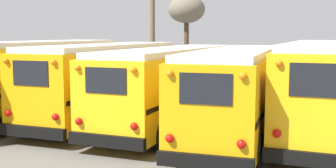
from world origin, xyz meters
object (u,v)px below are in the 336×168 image
(school_bus_1, at_px, (110,78))
(school_bus_2, at_px, (172,82))
(bare_tree_2, at_px, (187,11))
(school_bus_4, at_px, (324,85))
(school_bus_0, at_px, (35,77))
(school_bus_3, at_px, (238,88))
(utility_pole, at_px, (152,20))

(school_bus_1, height_order, school_bus_2, school_bus_1)
(school_bus_1, xyz_separation_m, bare_tree_2, (-1.74, 15.80, 3.65))
(school_bus_4, bearing_deg, school_bus_1, 177.75)
(school_bus_1, distance_m, school_bus_2, 2.85)
(school_bus_0, distance_m, school_bus_3, 8.56)
(utility_pole, bearing_deg, school_bus_2, -63.03)
(school_bus_0, xyz_separation_m, school_bus_3, (8.56, 0.19, -0.10))
(utility_pole, height_order, bare_tree_2, utility_pole)
(school_bus_4, height_order, bare_tree_2, bare_tree_2)
(school_bus_4, relative_size, utility_pole, 1.16)
(school_bus_0, height_order, school_bus_1, school_bus_0)
(school_bus_0, height_order, school_bus_3, school_bus_0)
(school_bus_2, bearing_deg, school_bus_1, -179.96)
(school_bus_1, height_order, school_bus_4, school_bus_4)
(school_bus_3, bearing_deg, school_bus_4, 14.12)
(school_bus_2, relative_size, utility_pole, 1.25)
(school_bus_4, bearing_deg, school_bus_2, 176.60)
(school_bus_1, height_order, school_bus_3, school_bus_1)
(school_bus_2, bearing_deg, school_bus_4, -3.40)
(utility_pole, bearing_deg, school_bus_1, -78.02)
(utility_pole, bearing_deg, school_bus_4, -43.20)
(school_bus_0, relative_size, school_bus_4, 1.04)
(school_bus_0, distance_m, bare_tree_2, 17.45)
(school_bus_0, bearing_deg, bare_tree_2, 86.28)
(school_bus_1, bearing_deg, school_bus_2, 0.04)
(school_bus_0, distance_m, school_bus_4, 11.44)
(school_bus_1, xyz_separation_m, school_bus_4, (8.55, -0.34, 0.09))
(school_bus_3, bearing_deg, bare_tree_2, 113.85)
(bare_tree_2, bearing_deg, school_bus_4, -57.45)
(school_bus_0, distance_m, school_bus_2, 5.84)
(school_bus_0, height_order, school_bus_2, school_bus_0)
(school_bus_4, xyz_separation_m, utility_pole, (-10.59, 9.95, 2.67))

